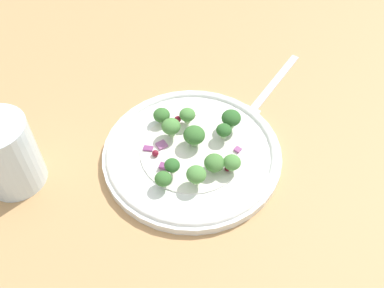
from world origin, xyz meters
TOP-DOWN VIEW (x-y plane):
  - ground_plane at (0.00, 0.00)cm, footprint 180.00×180.00cm
  - plate at (-0.97, 0.54)cm, footprint 24.34×24.34cm
  - dressing_pool at (-0.97, 0.54)cm, footprint 14.12×14.12cm
  - broccoli_floret_0 at (-5.47, -3.61)cm, footprint 2.31×2.31cm
  - broccoli_floret_1 at (1.66, -5.67)cm, footprint 2.70×2.70cm
  - broccoli_floret_2 at (0.35, -4.15)cm, footprint 2.10×2.10cm
  - broccoli_floret_3 at (-0.19, -0.29)cm, footprint 2.94×2.94cm
  - broccoli_floret_4 at (-5.75, 5.41)cm, footprint 2.16×2.16cm
  - broccoli_floret_5 at (-4.90, -1.44)cm, footprint 2.66×2.66cm
  - broccoli_floret_6 at (5.23, 3.45)cm, footprint 2.38×2.38cm
  - broccoli_floret_7 at (-6.47, 1.34)cm, footprint 2.53×2.53cm
  - broccoli_floret_8 at (3.97, 0.34)cm, footprint 2.25×2.25cm
  - broccoli_floret_9 at (-4.24, 3.93)cm, footprint 2.03×2.03cm
  - broccoli_floret_10 at (2.14, 2.71)cm, footprint 2.60×2.60cm
  - cranberry_0 at (4.50, 1.28)cm, footprint 0.95×0.95cm
  - cranberry_1 at (-0.64, 5.51)cm, footprint 0.90×0.90cm
  - cranberry_2 at (-5.28, -3.17)cm, footprint 0.84×0.84cm
  - onion_bit_0 at (5.44, -0.86)cm, footprint 1.38×1.27cm
  - onion_bit_1 at (0.80, 4.36)cm, footprint 1.61×1.66cm
  - onion_bit_2 at (-3.15, 4.73)cm, footprint 1.45×1.62cm
  - onion_bit_3 at (0.66, 6.27)cm, footprint 1.26×1.51cm
  - onion_bit_4 at (-2.49, -5.44)cm, footprint 1.16×1.16cm
  - fork at (8.88, -14.11)cm, footprint 13.95×14.88cm
  - water_glass at (0.98, 23.78)cm, footprint 7.71×7.71cm

SIDE VIEW (x-z plane):
  - ground_plane at x=0.00cm, z-range -2.00..0.00cm
  - fork at x=8.88cm, z-range 0.00..0.50cm
  - plate at x=-0.97cm, z-range 0.01..1.71cm
  - dressing_pool at x=-0.97cm, z-range 1.20..1.40cm
  - onion_bit_0 at x=5.44cm, z-range 1.24..1.74cm
  - onion_bit_3 at x=0.66cm, z-range 1.37..1.67cm
  - onion_bit_4 at x=-2.49cm, z-range 1.31..1.77cm
  - onion_bit_1 at x=0.80cm, z-range 1.40..1.74cm
  - cranberry_2 at x=-5.28cm, z-range 1.29..2.13cm
  - cranberry_1 at x=-0.64cm, z-range 1.35..2.24cm
  - onion_bit_2 at x=-3.15cm, z-range 1.65..2.13cm
  - cranberry_0 at x=4.50cm, z-range 1.66..2.61cm
  - broccoli_floret_6 at x=5.23cm, z-range 1.48..3.89cm
  - broccoli_floret_4 at x=-5.75cm, z-range 1.70..3.89cm
  - broccoli_floret_5 at x=-4.90cm, z-range 1.51..4.20cm
  - broccoli_floret_0 at x=-5.47cm, z-range 1.83..4.17cm
  - broccoli_floret_2 at x=0.35cm, z-range 2.08..4.21cm
  - broccoli_floret_9 at x=-4.24cm, z-range 2.15..4.20cm
  - broccoli_floret_8 at x=3.97cm, z-range 2.05..4.33cm
  - broccoli_floret_3 at x=-0.19cm, z-range 1.73..4.71cm
  - broccoli_floret_7 at x=-6.47cm, z-range 2.05..4.61cm
  - broccoli_floret_10 at x=2.14cm, z-range 2.07..4.70cm
  - broccoli_floret_1 at x=1.66cm, z-range 2.08..4.82cm
  - water_glass at x=0.98cm, z-range 0.00..10.04cm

